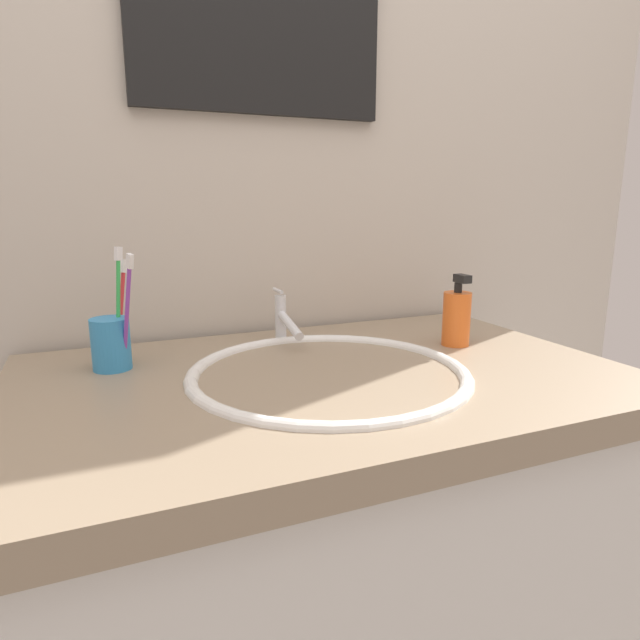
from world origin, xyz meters
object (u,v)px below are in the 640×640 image
Objects in this scene: toothbrush_cup at (111,344)px; toothbrush_purple at (127,306)px; toothbrush_green at (118,299)px; faucet at (283,320)px; toothbrush_red at (121,304)px; soap_dispenser at (457,317)px.

toothbrush_purple reaches higher than toothbrush_cup.
toothbrush_green is 0.05m from toothbrush_purple.
faucet is 0.76× the size of toothbrush_purple.
toothbrush_red is 0.07m from toothbrush_purple.
toothbrush_red is 0.03m from toothbrush_green.
toothbrush_green is 0.66m from soap_dispenser.
soap_dispenser is at bearing -9.62° from toothbrush_green.
toothbrush_purple reaches higher than toothbrush_red.
faucet is 1.05× the size of soap_dispenser.
toothbrush_red is (-0.31, -0.02, 0.06)m from faucet.
faucet is at bearing 9.16° from toothbrush_cup.
toothbrush_cup is 0.62× the size of soap_dispenser.
toothbrush_cup is at bearing 171.32° from soap_dispenser.
faucet is 0.74× the size of toothbrush_green.
soap_dispenser is at bearing -8.68° from toothbrush_cup.
toothbrush_purple is (0.01, -0.07, 0.01)m from toothbrush_red.
toothbrush_purple is 0.64m from soap_dispenser.
faucet is at bearing 16.71° from toothbrush_purple.
toothbrush_red is 0.88× the size of toothbrush_green.
toothbrush_purple is (0.03, -0.04, 0.07)m from toothbrush_cup.
toothbrush_red is 1.25× the size of soap_dispenser.
toothbrush_green is at bearing 23.57° from toothbrush_cup.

